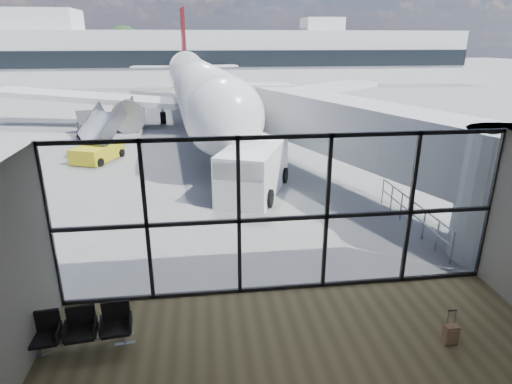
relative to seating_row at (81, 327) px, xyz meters
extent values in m
plane|color=slate|center=(5.01, 41.81, -0.55)|extent=(220.00, 220.00, 0.00)
cube|color=silver|center=(5.01, -2.19, 3.95)|extent=(12.00, 8.00, 0.02)
cube|color=white|center=(5.01, 1.81, 1.70)|extent=(12.00, 0.04, 4.50)
cube|color=black|center=(5.01, 1.81, -0.49)|extent=(12.00, 0.12, 0.10)
cube|color=black|center=(5.01, 1.81, 1.65)|extent=(12.00, 0.12, 0.10)
cube|color=black|center=(5.01, 1.81, 3.89)|extent=(12.00, 0.12, 0.10)
cube|color=black|center=(-0.99, 1.81, 1.70)|extent=(0.10, 0.12, 4.50)
cube|color=black|center=(1.41, 1.81, 1.70)|extent=(0.10, 0.12, 4.50)
cube|color=black|center=(3.81, 1.81, 1.70)|extent=(0.10, 0.12, 4.50)
cube|color=black|center=(6.21, 1.81, 1.70)|extent=(0.10, 0.12, 4.50)
cube|color=black|center=(8.61, 1.81, 1.70)|extent=(0.10, 0.12, 4.50)
cube|color=black|center=(11.01, 1.81, 1.70)|extent=(0.10, 0.12, 4.50)
cylinder|color=#A9ACAE|center=(12.21, 2.81, 1.55)|extent=(2.80, 2.80, 4.20)
cube|color=#A9ACAE|center=(9.56, 9.81, 2.45)|extent=(7.45, 14.81, 2.40)
cube|color=#A9ACAE|center=(6.91, 16.81, 2.45)|extent=(2.60, 2.20, 2.60)
cylinder|color=gray|center=(6.11, 16.81, 0.35)|extent=(0.20, 0.20, 1.80)
cylinder|color=gray|center=(7.71, 16.81, 0.35)|extent=(0.20, 0.20, 1.80)
cylinder|color=black|center=(6.91, 16.81, -0.30)|extent=(1.80, 0.56, 0.56)
cylinder|color=gray|center=(10.61, 2.61, 0.00)|extent=(0.06, 0.06, 1.10)
cylinder|color=gray|center=(10.61, 3.51, 0.00)|extent=(0.06, 0.06, 1.10)
cylinder|color=gray|center=(10.61, 4.41, 0.00)|extent=(0.06, 0.06, 1.10)
cylinder|color=gray|center=(10.61, 5.31, 0.00)|extent=(0.06, 0.06, 1.10)
cylinder|color=gray|center=(10.61, 6.21, 0.00)|extent=(0.06, 0.06, 1.10)
cylinder|color=gray|center=(10.61, 7.11, 0.00)|extent=(0.06, 0.06, 1.10)
cylinder|color=gray|center=(10.61, 8.01, 0.00)|extent=(0.06, 0.06, 1.10)
cylinder|color=gray|center=(10.61, 5.31, 0.53)|extent=(0.06, 5.40, 0.06)
cylinder|color=gray|center=(10.61, 5.31, 0.05)|extent=(0.06, 5.40, 0.06)
cube|color=silver|center=(5.01, 63.81, 3.45)|extent=(80.00, 12.00, 8.00)
cube|color=black|center=(5.01, 57.71, 3.45)|extent=(80.00, 0.20, 2.40)
cube|color=silver|center=(-19.99, 63.81, 8.95)|extent=(10.00, 8.00, 3.00)
cube|color=silver|center=(23.01, 63.81, 8.45)|extent=(6.00, 6.00, 2.00)
cylinder|color=#382619|center=(-27.99, 73.81, 1.16)|extent=(0.50, 0.50, 3.42)
sphere|color=black|center=(-27.99, 73.81, 5.34)|extent=(6.27, 6.27, 6.27)
cylinder|color=#382619|center=(-21.99, 73.81, 0.80)|extent=(0.50, 0.50, 2.70)
sphere|color=black|center=(-21.99, 73.81, 4.10)|extent=(4.95, 4.95, 4.95)
cylinder|color=#382619|center=(-15.99, 73.81, 0.98)|extent=(0.50, 0.50, 3.06)
sphere|color=black|center=(-15.99, 73.81, 4.72)|extent=(5.61, 5.61, 5.61)
cylinder|color=#382619|center=(-9.99, 73.81, 1.16)|extent=(0.50, 0.50, 3.42)
sphere|color=black|center=(-9.99, 73.81, 5.34)|extent=(6.27, 6.27, 6.27)
cube|color=gray|center=(0.01, -0.12, -0.30)|extent=(2.26, 0.31, 0.04)
cube|color=black|center=(-0.75, -0.20, -0.10)|extent=(0.69, 0.66, 0.08)
cube|color=black|center=(-0.78, 0.08, 0.16)|extent=(0.64, 0.14, 0.56)
cube|color=black|center=(0.01, -0.12, -0.10)|extent=(0.69, 0.66, 0.08)
cube|color=black|center=(-0.02, 0.16, 0.16)|extent=(0.64, 0.14, 0.56)
cube|color=black|center=(0.78, -0.04, -0.10)|extent=(0.69, 0.66, 0.08)
cube|color=black|center=(0.75, 0.24, 0.16)|extent=(0.64, 0.14, 0.56)
cylinder|color=gray|center=(-0.91, -0.22, -0.43)|extent=(0.06, 0.06, 0.26)
cylinder|color=gray|center=(0.93, -0.03, -0.43)|extent=(0.06, 0.06, 0.26)
cube|color=#966E53|center=(8.51, -0.98, -0.30)|extent=(0.32, 0.19, 0.47)
cube|color=#966E53|center=(8.50, -1.09, -0.30)|extent=(0.26, 0.04, 0.35)
cylinder|color=gray|center=(8.42, -0.89, 0.10)|extent=(0.02, 0.02, 0.39)
cylinder|color=gray|center=(8.59, -0.89, 0.10)|extent=(0.02, 0.02, 0.39)
cube|color=black|center=(8.51, -0.89, 0.30)|extent=(0.21, 0.03, 0.02)
cylinder|color=black|center=(8.42, -0.89, -0.53)|extent=(0.03, 0.05, 0.05)
cylinder|color=black|center=(8.59, -0.89, -0.53)|extent=(0.03, 0.05, 0.05)
cylinder|color=silver|center=(2.75, 28.03, 2.64)|extent=(6.55, 32.17, 3.94)
sphere|color=silver|center=(4.06, 12.10, 2.64)|extent=(3.94, 3.94, 3.94)
cone|color=silver|center=(1.22, 46.61, 2.96)|extent=(4.45, 6.69, 3.94)
cube|color=black|center=(4.01, 12.74, 3.17)|extent=(2.44, 1.47, 0.53)
cube|color=silver|center=(-6.36, 28.35, 1.74)|extent=(16.38, 7.20, 1.26)
cylinder|color=black|center=(-2.68, 26.51, 0.67)|extent=(2.53, 3.79, 2.24)
cube|color=silver|center=(-2.13, 45.80, 3.07)|extent=(6.05, 2.65, 0.19)
cube|color=silver|center=(11.69, 29.83, 1.74)|extent=(16.14, 9.51, 1.26)
cylinder|color=black|center=(8.36, 27.42, 0.67)|extent=(2.53, 3.79, 2.24)
cube|color=silver|center=(4.66, 46.36, 3.07)|extent=(6.16, 3.52, 0.19)
cube|color=#570C11|center=(1.22, 46.61, 6.48)|extent=(0.65, 4.06, 6.39)
cylinder|color=gray|center=(3.89, 14.23, 0.19)|extent=(0.21, 0.21, 1.49)
cylinder|color=black|center=(3.89, 14.23, -0.18)|extent=(0.33, 0.77, 0.75)
cylinder|color=black|center=(-0.27, 28.31, -0.08)|extent=(0.56, 1.06, 1.02)
cylinder|color=black|center=(5.68, 28.80, -0.08)|extent=(0.56, 1.06, 1.02)
cube|color=white|center=(5.23, 10.15, 0.56)|extent=(3.97, 5.58, 2.23)
cube|color=black|center=(4.53, 8.39, 1.17)|extent=(2.46, 2.03, 0.78)
cylinder|color=black|center=(3.58, 9.01, -0.17)|extent=(0.55, 0.83, 0.78)
cylinder|color=black|center=(5.65, 8.18, -0.17)|extent=(0.55, 0.83, 0.78)
cylinder|color=black|center=(4.82, 12.11, -0.17)|extent=(0.55, 0.83, 0.78)
cylinder|color=black|center=(6.89, 11.28, -0.17)|extent=(0.55, 0.83, 0.78)
cube|color=black|center=(-5.08, 22.79, -0.03)|extent=(2.18, 3.15, 0.96)
cube|color=black|center=(-5.44, 23.88, 0.69)|extent=(1.85, 2.63, 0.99)
cylinder|color=black|center=(-5.41, 21.67, -0.32)|extent=(0.33, 0.51, 0.48)
cylinder|color=black|center=(-4.14, 22.10, -0.32)|extent=(0.33, 0.51, 0.48)
cylinder|color=black|center=(-6.01, 23.49, -0.32)|extent=(0.33, 0.51, 0.48)
cylinder|color=black|center=(-4.75, 23.91, -0.32)|extent=(0.33, 0.51, 0.48)
cube|color=gold|center=(-3.20, 16.80, -0.07)|extent=(2.77, 3.47, 0.87)
cube|color=gray|center=(-2.86, 17.60, 1.18)|extent=(2.35, 2.86, 1.61)
cylinder|color=black|center=(-4.41, 16.13, -0.32)|extent=(0.38, 0.52, 0.48)
cylinder|color=black|center=(-2.81, 15.46, -0.32)|extent=(0.38, 0.52, 0.48)
cylinder|color=black|center=(-3.58, 18.14, -0.32)|extent=(0.38, 0.52, 0.48)
cylinder|color=black|center=(-1.98, 17.47, -0.32)|extent=(0.38, 0.52, 0.48)
cube|color=#FF380D|center=(4.63, 14.44, -0.54)|extent=(0.42, 0.42, 0.03)
cone|color=#FF380D|center=(4.63, 14.44, -0.26)|extent=(0.40, 0.40, 0.60)
cube|color=orange|center=(6.64, 12.50, -0.54)|extent=(0.37, 0.37, 0.03)
cone|color=orange|center=(6.64, 12.50, -0.29)|extent=(0.35, 0.35, 0.53)
cube|color=orange|center=(7.36, 18.81, -0.54)|extent=(0.44, 0.44, 0.03)
cone|color=orange|center=(7.36, 18.81, -0.24)|extent=(0.42, 0.42, 0.63)
camera|label=1|loc=(2.93, -8.61, 6.20)|focal=30.00mm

